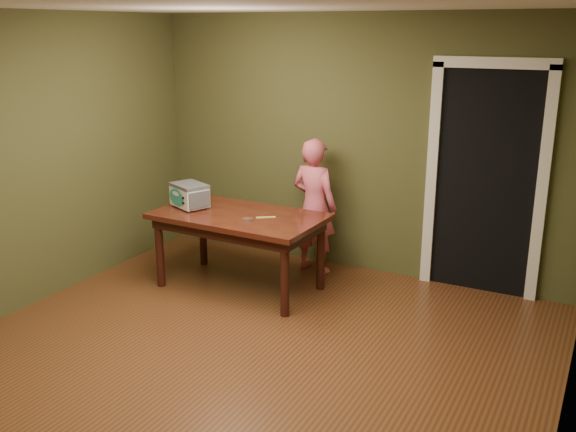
{
  "coord_description": "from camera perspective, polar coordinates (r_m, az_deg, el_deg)",
  "views": [
    {
      "loc": [
        2.37,
        -3.5,
        2.45
      ],
      "look_at": [
        0.01,
        1.0,
        0.95
      ],
      "focal_mm": 40.0,
      "sensor_mm": 36.0,
      "label": 1
    }
  ],
  "objects": [
    {
      "name": "floor",
      "position": [
        4.89,
        -5.69,
        -13.74
      ],
      "size": [
        5.0,
        5.0,
        0.0
      ],
      "primitive_type": "plane",
      "color": "brown",
      "rests_on": "ground"
    },
    {
      "name": "room_shell",
      "position": [
        4.29,
        -6.33,
        6.37
      ],
      "size": [
        4.52,
        5.02,
        2.61
      ],
      "color": "#454927",
      "rests_on": "ground"
    },
    {
      "name": "doorway",
      "position": [
        6.52,
        17.63,
        3.32
      ],
      "size": [
        1.1,
        0.66,
        2.25
      ],
      "color": "black",
      "rests_on": "ground"
    },
    {
      "name": "dining_table",
      "position": [
        6.13,
        -4.37,
        -0.7
      ],
      "size": [
        1.63,
        0.95,
        0.75
      ],
      "rotation": [
        0.0,
        0.0,
        -0.03
      ],
      "color": "#3B100D",
      "rests_on": "floor"
    },
    {
      "name": "toy_oven",
      "position": [
        6.34,
        -8.76,
        1.9
      ],
      "size": [
        0.44,
        0.38,
        0.24
      ],
      "rotation": [
        0.0,
        0.0,
        -0.42
      ],
      "color": "#4C4F54",
      "rests_on": "dining_table"
    },
    {
      "name": "baking_pan",
      "position": [
        5.87,
        -3.63,
        -0.3
      ],
      "size": [
        0.1,
        0.1,
        0.02
      ],
      "color": "silver",
      "rests_on": "dining_table"
    },
    {
      "name": "spatula",
      "position": [
        5.96,
        -1.98,
        -0.11
      ],
      "size": [
        0.16,
        0.13,
        0.01
      ],
      "primitive_type": "cube",
      "rotation": [
        0.0,
        0.0,
        0.63
      ],
      "color": "#E4C363",
      "rests_on": "dining_table"
    },
    {
      "name": "child",
      "position": [
        6.54,
        2.34,
        0.89
      ],
      "size": [
        0.55,
        0.41,
        1.4
      ],
      "primitive_type": "imported",
      "rotation": [
        0.0,
        0.0,
        2.99
      ],
      "color": "#E15C72",
      "rests_on": "floor"
    }
  ]
}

